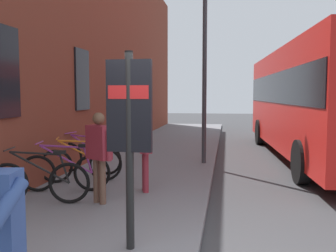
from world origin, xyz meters
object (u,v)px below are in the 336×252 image
(transit_info_sign, at_px, (129,119))
(pedestrian_near_bus, at_px, (145,142))
(pedestrian_crossing_street, at_px, (99,148))
(street_lamp, at_px, (205,46))
(bicycle_under_window, at_px, (65,172))
(bicycle_by_door, at_px, (89,157))
(city_bus, at_px, (315,97))
(bicycle_end_of_row, at_px, (39,182))
(bicycle_leaning_wall, at_px, (81,164))

(transit_info_sign, distance_m, pedestrian_near_bus, 2.77)
(pedestrian_crossing_street, distance_m, pedestrian_near_bus, 1.08)
(transit_info_sign, height_order, street_lamp, street_lamp)
(bicycle_under_window, relative_size, bicycle_by_door, 1.00)
(city_bus, relative_size, street_lamp, 1.97)
(bicycle_end_of_row, distance_m, bicycle_under_window, 0.86)
(bicycle_by_door, distance_m, transit_info_sign, 4.79)
(bicycle_leaning_wall, distance_m, street_lamp, 4.58)
(city_bus, height_order, pedestrian_near_bus, city_bus)
(transit_info_sign, bearing_deg, bicycle_under_window, 38.70)
(bicycle_under_window, relative_size, transit_info_sign, 0.73)
(city_bus, relative_size, pedestrian_near_bus, 6.73)
(street_lamp, bearing_deg, bicycle_by_door, 123.59)
(bicycle_end_of_row, height_order, transit_info_sign, transit_info_sign)
(bicycle_end_of_row, bearing_deg, bicycle_by_door, 1.95)
(transit_info_sign, bearing_deg, pedestrian_near_bus, 8.57)
(pedestrian_near_bus, bearing_deg, bicycle_leaning_wall, 69.93)
(bicycle_under_window, bearing_deg, pedestrian_near_bus, -80.96)
(street_lamp, bearing_deg, city_bus, -61.08)
(bicycle_under_window, height_order, transit_info_sign, transit_info_sign)
(bicycle_by_door, relative_size, transit_info_sign, 0.73)
(bicycle_leaning_wall, relative_size, street_lamp, 0.31)
(pedestrian_crossing_street, relative_size, street_lamp, 0.29)
(bicycle_by_door, distance_m, city_bus, 7.10)
(bicycle_end_of_row, height_order, street_lamp, street_lamp)
(bicycle_end_of_row, bearing_deg, transit_info_sign, -127.67)
(pedestrian_crossing_street, bearing_deg, bicycle_under_window, 55.04)
(bicycle_leaning_wall, xyz_separation_m, pedestrian_near_bus, (-0.56, -1.54, 0.57))
(bicycle_leaning_wall, distance_m, pedestrian_near_bus, 1.74)
(bicycle_under_window, bearing_deg, city_bus, -47.54)
(transit_info_sign, bearing_deg, pedestrian_crossing_street, 29.82)
(bicycle_under_window, height_order, bicycle_leaning_wall, same)
(bicycle_under_window, relative_size, bicycle_leaning_wall, 1.03)
(bicycle_under_window, height_order, pedestrian_near_bus, pedestrian_near_bus)
(bicycle_under_window, distance_m, street_lamp, 5.09)
(transit_info_sign, xyz_separation_m, pedestrian_near_bus, (2.67, 0.40, -0.64))
(bicycle_end_of_row, relative_size, bicycle_by_door, 1.00)
(city_bus, bearing_deg, pedestrian_near_bus, 139.95)
(bicycle_by_door, xyz_separation_m, pedestrian_near_bus, (-1.45, -1.72, 0.57))
(bicycle_by_door, xyz_separation_m, city_bus, (3.59, -5.96, 1.41))
(bicycle_end_of_row, xyz_separation_m, bicycle_leaning_wall, (1.66, -0.09, 0.00))
(bicycle_by_door, height_order, transit_info_sign, transit_info_sign)
(bicycle_leaning_wall, bearing_deg, bicycle_end_of_row, 176.82)
(bicycle_by_door, bearing_deg, pedestrian_crossing_street, -154.82)
(city_bus, bearing_deg, bicycle_by_door, 121.06)
(bicycle_by_door, relative_size, pedestrian_near_bus, 1.11)
(bicycle_leaning_wall, distance_m, pedestrian_crossing_street, 1.82)
(transit_info_sign, distance_m, pedestrian_crossing_street, 2.15)
(bicycle_under_window, xyz_separation_m, street_lamp, (3.46, -2.48, 2.79))
(pedestrian_crossing_street, bearing_deg, bicycle_by_door, 25.18)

